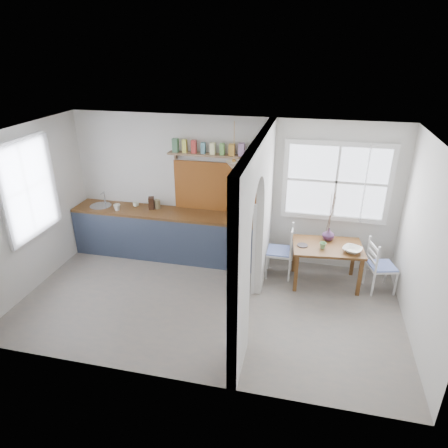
% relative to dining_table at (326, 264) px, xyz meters
% --- Properties ---
extents(floor, '(5.80, 3.20, 0.01)m').
position_rel_dining_table_xyz_m(floor, '(-1.75, -0.99, -0.35)').
color(floor, gray).
rests_on(floor, ground).
extents(ceiling, '(5.80, 3.20, 0.01)m').
position_rel_dining_table_xyz_m(ceiling, '(-1.75, -0.99, 2.25)').
color(ceiling, beige).
rests_on(ceiling, walls).
extents(walls, '(5.81, 3.21, 2.60)m').
position_rel_dining_table_xyz_m(walls, '(-1.75, -0.99, 0.95)').
color(walls, beige).
rests_on(walls, floor).
extents(partition, '(0.12, 3.20, 2.60)m').
position_rel_dining_table_xyz_m(partition, '(-1.05, -0.94, 1.10)').
color(partition, beige).
rests_on(partition, floor).
extents(kitchen_window, '(0.10, 1.16, 1.50)m').
position_rel_dining_table_xyz_m(kitchen_window, '(-4.62, -0.99, 1.30)').
color(kitchen_window, white).
rests_on(kitchen_window, walls).
extents(nook_window, '(1.76, 0.10, 1.30)m').
position_rel_dining_table_xyz_m(nook_window, '(0.05, 0.57, 1.25)').
color(nook_window, white).
rests_on(nook_window, walls).
extents(counter, '(3.50, 0.60, 0.90)m').
position_rel_dining_table_xyz_m(counter, '(-2.88, 0.33, 0.11)').
color(counter, brown).
rests_on(counter, floor).
extents(sink, '(0.40, 0.40, 0.02)m').
position_rel_dining_table_xyz_m(sink, '(-4.18, 0.31, 0.54)').
color(sink, '#B6B7BC').
rests_on(sink, counter).
extents(backsplash, '(1.65, 0.03, 0.90)m').
position_rel_dining_table_xyz_m(backsplash, '(-1.96, 0.58, 1.00)').
color(backsplash, '#9C4E1F').
rests_on(backsplash, walls).
extents(shelf, '(1.75, 0.20, 0.21)m').
position_rel_dining_table_xyz_m(shelf, '(-1.96, 0.50, 1.66)').
color(shelf, '#987759').
rests_on(shelf, walls).
extents(pendant_lamp, '(0.26, 0.26, 0.16)m').
position_rel_dining_table_xyz_m(pendant_lamp, '(-1.60, 0.16, 1.53)').
color(pendant_lamp, beige).
rests_on(pendant_lamp, ceiling).
extents(utensil_rail, '(0.02, 0.50, 0.02)m').
position_rel_dining_table_xyz_m(utensil_rail, '(-1.14, -0.09, 1.10)').
color(utensil_rail, '#B6B7BC').
rests_on(utensil_rail, partition).
extents(dining_table, '(1.18, 0.85, 0.70)m').
position_rel_dining_table_xyz_m(dining_table, '(0.00, 0.00, 0.00)').
color(dining_table, brown).
rests_on(dining_table, floor).
extents(chair_left, '(0.43, 0.43, 0.93)m').
position_rel_dining_table_xyz_m(chair_left, '(-0.78, 0.09, 0.12)').
color(chair_left, silver).
rests_on(chair_left, floor).
extents(chair_right, '(0.50, 0.50, 0.89)m').
position_rel_dining_table_xyz_m(chair_right, '(0.87, -0.01, 0.10)').
color(chair_right, silver).
rests_on(chair_right, floor).
extents(kettle, '(0.23, 0.18, 0.26)m').
position_rel_dining_table_xyz_m(kettle, '(-1.54, 0.33, 0.68)').
color(kettle, white).
rests_on(kettle, counter).
extents(mug_a, '(0.13, 0.13, 0.12)m').
position_rel_dining_table_xyz_m(mug_a, '(-3.77, 0.17, 0.61)').
color(mug_a, silver).
rests_on(mug_a, counter).
extents(mug_b, '(0.14, 0.14, 0.09)m').
position_rel_dining_table_xyz_m(mug_b, '(-3.52, 0.42, 0.59)').
color(mug_b, beige).
rests_on(mug_b, counter).
extents(knife_block, '(0.14, 0.16, 0.22)m').
position_rel_dining_table_xyz_m(knife_block, '(-3.19, 0.40, 0.66)').
color(knife_block, black).
rests_on(knife_block, counter).
extents(jar, '(0.12, 0.12, 0.17)m').
position_rel_dining_table_xyz_m(jar, '(-3.09, 0.43, 0.64)').
color(jar, olive).
rests_on(jar, counter).
extents(towel_magenta, '(0.02, 0.03, 0.54)m').
position_rel_dining_table_xyz_m(towel_magenta, '(-1.17, -0.00, -0.07)').
color(towel_magenta, '#DB3386').
rests_on(towel_magenta, counter).
extents(towel_orange, '(0.02, 0.03, 0.49)m').
position_rel_dining_table_xyz_m(towel_orange, '(-1.17, -0.05, -0.10)').
color(towel_orange, '#D16802').
rests_on(towel_orange, counter).
extents(bowl, '(0.38, 0.38, 0.07)m').
position_rel_dining_table_xyz_m(bowl, '(0.37, -0.12, 0.38)').
color(bowl, white).
rests_on(bowl, dining_table).
extents(table_cup, '(0.12, 0.12, 0.10)m').
position_rel_dining_table_xyz_m(table_cup, '(-0.09, -0.11, 0.40)').
color(table_cup, '#71A76C').
rests_on(table_cup, dining_table).
extents(plate, '(0.22, 0.22, 0.01)m').
position_rel_dining_table_xyz_m(plate, '(-0.40, -0.09, 0.36)').
color(plate, black).
rests_on(plate, dining_table).
extents(vase, '(0.27, 0.27, 0.21)m').
position_rel_dining_table_xyz_m(vase, '(-0.00, 0.22, 0.45)').
color(vase, '#422447').
rests_on(vase, dining_table).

